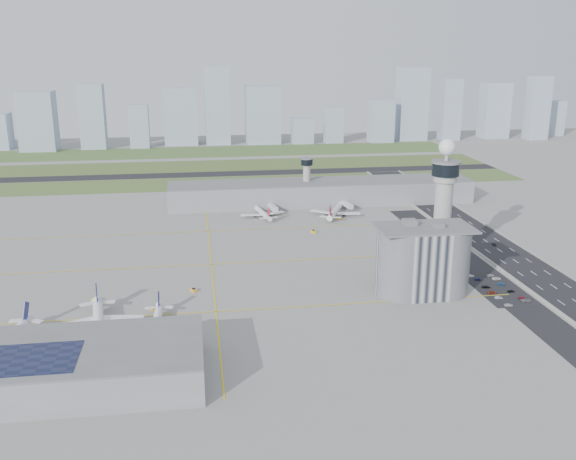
{
  "coord_description": "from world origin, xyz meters",
  "views": [
    {
      "loc": [
        -46.16,
        -278.72,
        108.02
      ],
      "look_at": [
        0.0,
        35.0,
        15.0
      ],
      "focal_mm": 40.0,
      "sensor_mm": 36.0,
      "label": 1
    }
  ],
  "objects": [
    {
      "name": "car_hw_2",
      "position": [
        122.85,
        118.86,
        0.6
      ],
      "size": [
        2.4,
        4.48,
        1.2
      ],
      "primitive_type": "imported",
      "rotation": [
        0.0,
        0.0,
        -0.1
      ],
      "color": "#111D4A",
      "rests_on": "ground"
    },
    {
      "name": "barrier_left",
      "position": [
        101.0,
        0.0,
        0.6
      ],
      "size": [
        0.6,
        500.0,
        1.2
      ],
      "primitive_type": "cube",
      "color": "#9E9E99",
      "rests_on": "ground"
    },
    {
      "name": "admin_building",
      "position": [
        51.99,
        -22.0,
        15.3
      ],
      "size": [
        42.0,
        24.0,
        33.5
      ],
      "color": "#B2B2B7",
      "rests_on": "ground"
    },
    {
      "name": "skyline_bldg_7",
      "position": [
        -59.44,
        436.89,
        30.61
      ],
      "size": [
        35.76,
        28.61,
        61.22
      ],
      "primitive_type": "cube",
      "color": "#9EADC1",
      "rests_on": "ground"
    },
    {
      "name": "tug_5",
      "position": [
        43.11,
        105.75,
        0.93
      ],
      "size": [
        3.54,
        3.87,
        1.86
      ],
      "primitive_type": null,
      "rotation": [
        0.0,
        0.0,
        0.55
      ],
      "color": "#D69904",
      "rests_on": "ground"
    },
    {
      "name": "airplane_near_c",
      "position": [
        -63.62,
        -43.59,
        4.77
      ],
      "size": [
        29.91,
        34.87,
        9.53
      ],
      "primitive_type": null,
      "rotation": [
        0.0,
        0.0,
        -1.6
      ],
      "color": "white",
      "rests_on": "ground"
    },
    {
      "name": "car_hw_4",
      "position": [
        108.49,
        180.15,
        0.61
      ],
      "size": [
        1.73,
        3.7,
        1.23
      ],
      "primitive_type": "imported",
      "rotation": [
        0.0,
        0.0,
        0.08
      ],
      "color": "gray",
      "rests_on": "ground"
    },
    {
      "name": "skyline_bldg_14",
      "position": [
        244.74,
        426.38,
        34.37
      ],
      "size": [
        21.59,
        17.28,
        68.75
      ],
      "primitive_type": "cube",
      "color": "#9EADC1",
      "rests_on": "ground"
    },
    {
      "name": "car_hw_1",
      "position": [
        115.9,
        38.72,
        0.59
      ],
      "size": [
        1.45,
        3.65,
        1.18
      ],
      "primitive_type": "imported",
      "rotation": [
        0.0,
        0.0,
        -0.05
      ],
      "color": "black",
      "rests_on": "ground"
    },
    {
      "name": "jet_bridge_near_1",
      "position": [
        -83.0,
        -61.0,
        2.85
      ],
      "size": [
        5.39,
        14.31,
        5.7
      ],
      "primitive_type": null,
      "rotation": [
        0.0,
        0.0,
        1.4
      ],
      "color": "silver",
      "rests_on": "ground"
    },
    {
      "name": "airplane_far_a",
      "position": [
        -4.68,
        118.07,
        4.79
      ],
      "size": [
        34.73,
        38.87,
        9.59
      ],
      "primitive_type": null,
      "rotation": [
        0.0,
        0.0,
        1.75
      ],
      "color": "white",
      "rests_on": "ground"
    },
    {
      "name": "car_lot_1",
      "position": [
        83.25,
        -33.95,
        0.59
      ],
      "size": [
        3.59,
        1.33,
        1.17
      ],
      "primitive_type": "imported",
      "rotation": [
        0.0,
        0.0,
        1.59
      ],
      "color": "#9293A7",
      "rests_on": "ground"
    },
    {
      "name": "car_lot_7",
      "position": [
        93.41,
        -35.31,
        0.54
      ],
      "size": [
        3.89,
        1.97,
        1.08
      ],
      "primitive_type": "imported",
      "rotation": [
        0.0,
        0.0,
        1.7
      ],
      "color": "maroon",
      "rests_on": "ground"
    },
    {
      "name": "grass_strip_0",
      "position": [
        -20.0,
        225.0,
        0.04
      ],
      "size": [
        480.0,
        50.0,
        0.08
      ],
      "primitive_type": "cube",
      "color": "#4A612E",
      "rests_on": "ground"
    },
    {
      "name": "car_lot_5",
      "position": [
        82.24,
        -6.6,
        0.59
      ],
      "size": [
        3.63,
        1.34,
        1.19
      ],
      "primitive_type": "imported",
      "rotation": [
        0.0,
        0.0,
        1.59
      ],
      "color": "white",
      "rests_on": "ground"
    },
    {
      "name": "skyline_bldg_5",
      "position": [
        -150.11,
        419.66,
        33.44
      ],
      "size": [
        25.49,
        20.39,
        66.89
      ],
      "primitive_type": "cube",
      "color": "#9EADC1",
      "rests_on": "ground"
    },
    {
      "name": "skyline_bldg_4",
      "position": [
        -204.47,
        415.19,
        30.18
      ],
      "size": [
        35.81,
        28.65,
        60.36
      ],
      "primitive_type": "cube",
      "color": "#9EADC1",
      "rests_on": "ground"
    },
    {
      "name": "tug_0",
      "position": [
        -91.19,
        -11.37,
        0.93
      ],
      "size": [
        3.85,
        3.47,
        1.85
      ],
      "primitive_type": null,
      "rotation": [
        0.0,
        0.0,
        1.06
      ],
      "color": "yellow",
      "rests_on": "ground"
    },
    {
      "name": "taxiway_line_h_1",
      "position": [
        -40.0,
        30.0,
        0.01
      ],
      "size": [
        260.0,
        0.6,
        0.01
      ],
      "primitive_type": "cube",
      "color": "yellow",
      "rests_on": "ground"
    },
    {
      "name": "jet_bridge_far_1",
      "position": [
        52.0,
        132.0,
        2.85
      ],
      "size": [
        5.39,
        14.31,
        5.7
      ],
      "primitive_type": null,
      "rotation": [
        0.0,
        0.0,
        -1.4
      ],
      "color": "silver",
      "rests_on": "ground"
    },
    {
      "name": "car_lot_4",
      "position": [
        83.93,
        -11.18,
        0.55
      ],
      "size": [
        3.24,
        1.34,
        1.1
      ],
      "primitive_type": "imported",
      "rotation": [
        0.0,
        0.0,
        1.56
      ],
      "color": "navy",
      "rests_on": "ground"
    },
    {
      "name": "skyline_bldg_12",
      "position": [
        162.17,
        421.29,
        23.44
      ],
      "size": [
        26.14,
        20.92,
        46.89
      ],
      "primitive_type": "cube",
      "color": "#9EADC1",
      "rests_on": "ground"
    },
    {
      "name": "grass_strip_2",
      "position": [
        -20.0,
        380.0,
        0.04
      ],
      "size": [
        480.0,
        70.0,
        0.08
      ],
      "primitive_type": "cube",
      "color": "#4A642F",
      "rests_on": "ground"
    },
    {
      "name": "taxiway_line_v",
      "position": [
        -40.0,
        30.0,
        0.01
      ],
      "size": [
        0.6,
        260.0,
        0.01
      ],
      "primitive_type": "cube",
      "color": "yellow",
      "rests_on": "ground"
    },
    {
      "name": "taxiway_line_h_0",
      "position": [
        -40.0,
        -30.0,
        0.01
      ],
      "size": [
        260.0,
        0.6,
        0.01
      ],
      "primitive_type": "cube",
      "color": "yellow",
      "rests_on": "ground"
    },
    {
      "name": "control_tower",
      "position": [
        72.0,
        8.0,
        35.04
      ],
      "size": [
        14.0,
        14.0,
        64.5
      ],
      "color": "#ADAAA5",
      "rests_on": "ground"
    },
    {
      "name": "airplane_far_b",
      "position": [
        42.56,
        113.81,
        5.44
      ],
      "size": [
        45.59,
        48.68,
        10.88
      ],
      "primitive_type": null,
      "rotation": [
        0.0,
        0.0,
        1.17
      ],
      "color": "white",
      "rests_on": "ground"
    },
    {
      "name": "tug_4",
      "position": [
        21.44,
        77.9,
        0.91
      ],
      "size": [
        2.69,
        3.47,
        1.81
      ],
      "primitive_type": null,
      "rotation": [
        0.0,
        0.0,
        0.19
      ],
      "color": "yellow",
      "rests_on": "ground"
    },
    {
      "name": "skyline_bldg_13",
      "position": [
        201.27,
        433.27,
        40.6
      ],
      "size": [
        32.26,
        25.81,
        81.2
      ],
      "primitive_type": "cube",
      "color": "#9EADC1",
      "rests_on": "ground"
    },
    {
      "name": "skyline_bldg_16",
      "position": [
        345.49,
        415.96,
        35.78
      ],
      "size": [
        23.04,
        18.43,
        71.56
      ],
      "primitive_type": "cube",
      "color": "#9EADC1",
      "rests_on": "ground"
    },
    {
      "name": "car_lot_3",
      "position": [
        83.44,
        -20.96,
        0.56
      ],
      "size": [
        4.04,
        2.01,
        1.13
      ],
      "primitive_type": "imported",
      "rotation": [
        0.0,
        0.0,
        1.46
      ],
      "color": "black",
      "rests_on": "ground"
    },
    {
      "name": "airplane_near_b",
      "position": [
        -86.05,
        -40.0,
        5.88
      ],
      "size": [
        41.47,
        46.77,
        11.75
      ],
      "primitive_type": null,
      "rotation": [
        0.0,
        0.0,
        -1.42
      ],
      "color": "white",
      "rests_on": "ground"
    },
    {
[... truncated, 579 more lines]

